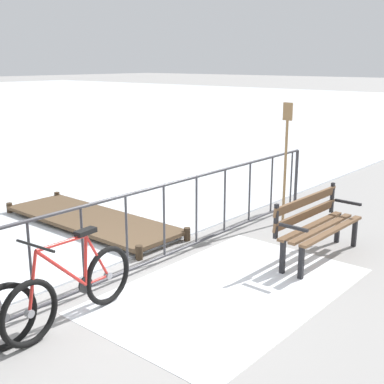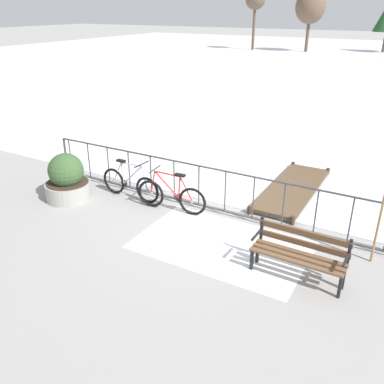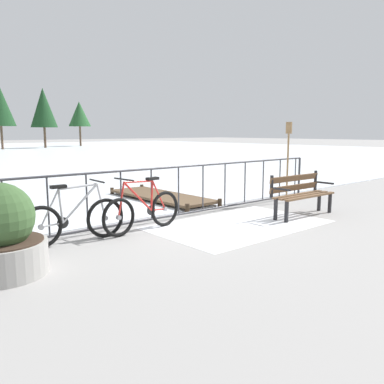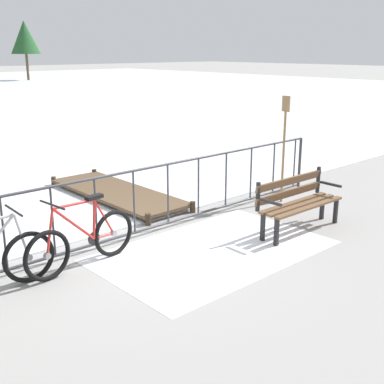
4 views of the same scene
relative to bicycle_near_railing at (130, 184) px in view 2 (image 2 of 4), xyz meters
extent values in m
plane|color=gray|center=(2.05, 0.34, -0.37)|extent=(160.00, 160.00, 0.00)
cube|color=silver|center=(2.05, 28.74, -0.35)|extent=(80.00, 56.00, 0.03)
cube|color=white|center=(2.90, -0.86, -0.36)|extent=(3.31, 2.09, 0.01)
cylinder|color=#38383D|center=(2.05, 0.34, 0.68)|extent=(9.00, 0.04, 0.04)
cylinder|color=#38383D|center=(2.05, 0.34, -0.29)|extent=(9.00, 0.04, 0.04)
cylinder|color=#38383D|center=(-2.45, 0.34, 0.16)|extent=(0.06, 0.06, 1.05)
cylinder|color=#38383D|center=(-2.27, 0.34, 0.20)|extent=(0.03, 0.03, 0.97)
cylinder|color=#38383D|center=(-1.60, 0.34, 0.20)|extent=(0.03, 0.03, 0.97)
cylinder|color=#38383D|center=(-0.94, 0.34, 0.20)|extent=(0.03, 0.03, 0.97)
cylinder|color=#38383D|center=(-0.28, 0.34, 0.20)|extent=(0.03, 0.03, 0.97)
cylinder|color=#38383D|center=(0.39, 0.34, 0.20)|extent=(0.03, 0.03, 0.97)
cylinder|color=#38383D|center=(1.05, 0.34, 0.20)|extent=(0.03, 0.03, 0.97)
cylinder|color=#38383D|center=(1.72, 0.34, 0.20)|extent=(0.03, 0.03, 0.97)
cylinder|color=#38383D|center=(2.38, 0.34, 0.20)|extent=(0.03, 0.03, 0.97)
cylinder|color=#38383D|center=(3.05, 0.34, 0.20)|extent=(0.03, 0.03, 0.97)
cylinder|color=#38383D|center=(3.71, 0.34, 0.20)|extent=(0.03, 0.03, 0.97)
cylinder|color=#38383D|center=(4.38, 0.34, 0.20)|extent=(0.03, 0.03, 0.97)
cylinder|color=#38383D|center=(5.04, 0.34, 0.20)|extent=(0.03, 0.03, 0.97)
torus|color=black|center=(-0.52, 0.02, -0.04)|extent=(0.66, 0.09, 0.66)
cylinder|color=gray|center=(-0.52, 0.02, -0.04)|extent=(0.08, 0.06, 0.08)
torus|color=black|center=(0.53, -0.02, -0.04)|extent=(0.66, 0.09, 0.66)
cylinder|color=gray|center=(0.53, -0.02, -0.04)|extent=(0.08, 0.06, 0.08)
cylinder|color=#B2B2B7|center=(-0.21, 0.01, 0.25)|extent=(0.08, 0.04, 0.53)
cylinder|color=#B2B2B7|center=(0.11, 0.00, 0.26)|extent=(0.61, 0.06, 0.59)
cylinder|color=#B2B2B7|center=(0.09, 0.00, 0.53)|extent=(0.63, 0.06, 0.07)
cylinder|color=#B2B2B7|center=(-0.35, 0.02, -0.03)|extent=(0.34, 0.04, 0.05)
cylinder|color=#B2B2B7|center=(-0.37, 0.02, 0.24)|extent=(0.32, 0.04, 0.56)
cylinder|color=#B2B2B7|center=(0.47, -0.02, 0.25)|extent=(0.16, 0.04, 0.59)
cube|color=black|center=(-0.23, 0.01, 0.55)|extent=(0.24, 0.11, 0.05)
cylinder|color=black|center=(0.40, -0.02, 0.59)|extent=(0.05, 0.52, 0.03)
cylinder|color=black|center=(-0.19, 0.01, -0.02)|extent=(0.18, 0.03, 0.18)
torus|color=black|center=(1.76, -0.03, -0.04)|extent=(0.66, 0.13, 0.66)
cylinder|color=gray|center=(1.76, -0.03, -0.04)|extent=(0.09, 0.07, 0.08)
torus|color=black|center=(0.71, -0.14, -0.04)|extent=(0.66, 0.13, 0.66)
cylinder|color=gray|center=(0.71, -0.14, -0.04)|extent=(0.09, 0.07, 0.08)
cylinder|color=red|center=(1.45, -0.06, 0.25)|extent=(0.08, 0.04, 0.53)
cylinder|color=red|center=(1.13, -0.09, 0.26)|extent=(0.61, 0.10, 0.59)
cylinder|color=red|center=(1.15, -0.09, 0.53)|extent=(0.63, 0.10, 0.07)
cylinder|color=red|center=(1.59, -0.05, -0.03)|extent=(0.34, 0.06, 0.05)
cylinder|color=red|center=(1.61, -0.04, 0.24)|extent=(0.32, 0.06, 0.56)
cylinder|color=red|center=(0.78, -0.13, 0.25)|extent=(0.16, 0.05, 0.59)
cube|color=black|center=(1.47, -0.06, 0.55)|extent=(0.25, 0.12, 0.05)
cylinder|color=black|center=(0.84, -0.12, 0.59)|extent=(0.08, 0.52, 0.03)
cylinder|color=black|center=(1.42, -0.06, -0.02)|extent=(0.18, 0.04, 0.18)
cube|color=brown|center=(4.48, -1.06, 0.07)|extent=(1.60, 0.13, 0.04)
cube|color=brown|center=(4.48, -1.21, 0.07)|extent=(1.60, 0.13, 0.04)
cube|color=brown|center=(4.48, -1.37, 0.07)|extent=(1.60, 0.13, 0.04)
cube|color=brown|center=(4.48, -0.96, 0.21)|extent=(1.60, 0.08, 0.12)
cube|color=brown|center=(4.48, -0.96, 0.41)|extent=(1.60, 0.08, 0.12)
cube|color=black|center=(5.24, -1.36, -0.15)|extent=(0.05, 0.06, 0.44)
cube|color=black|center=(5.24, -1.09, -0.15)|extent=(0.05, 0.06, 0.44)
cube|color=black|center=(5.24, -0.98, 0.30)|extent=(0.05, 0.04, 0.45)
cube|color=black|center=(5.24, -1.23, 0.27)|extent=(0.05, 0.40, 0.04)
cube|color=black|center=(3.72, -1.33, -0.15)|extent=(0.05, 0.06, 0.44)
cube|color=black|center=(3.72, -1.07, -0.15)|extent=(0.05, 0.06, 0.44)
cube|color=black|center=(3.72, -0.95, 0.30)|extent=(0.05, 0.04, 0.45)
cube|color=black|center=(3.72, -1.20, 0.27)|extent=(0.05, 0.40, 0.04)
cylinder|color=#9E9B96|center=(-1.29, -0.77, -0.16)|extent=(1.09, 1.09, 0.41)
cylinder|color=#38281E|center=(-1.29, -0.77, 0.05)|extent=(1.00, 1.00, 0.02)
sphere|color=#38562D|center=(-1.29, -0.77, 0.36)|extent=(0.84, 0.84, 0.84)
cylinder|color=#937047|center=(5.54, 0.00, 0.48)|extent=(0.04, 0.04, 1.70)
cube|color=brown|center=(3.36, 2.28, -0.25)|extent=(1.10, 3.27, 0.06)
cylinder|color=#3C2E20|center=(2.86, 0.64, -0.27)|extent=(0.10, 0.10, 0.20)
cylinder|color=#3C2E20|center=(3.85, 0.64, -0.27)|extent=(0.10, 0.10, 0.20)
cylinder|color=#3C2E20|center=(2.86, 3.92, -0.27)|extent=(0.10, 0.10, 0.20)
cylinder|color=#3C2E20|center=(3.85, 3.92, -0.27)|extent=(0.10, 0.10, 0.20)
cylinder|color=brown|center=(-11.44, 36.13, 1.84)|extent=(0.28, 0.28, 4.42)
cylinder|color=brown|center=(-5.92, 36.90, 1.31)|extent=(0.31, 0.31, 3.36)
ellipsoid|color=brown|center=(-5.92, 36.90, 3.87)|extent=(2.93, 2.93, 3.23)
camera|label=1|loc=(-1.58, -4.08, 2.24)|focal=47.61mm
camera|label=2|loc=(5.82, -7.15, 3.93)|focal=38.27mm
camera|label=3|loc=(-2.58, -5.86, 1.38)|focal=37.19mm
camera|label=4|loc=(-1.77, -5.54, 2.42)|focal=46.48mm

